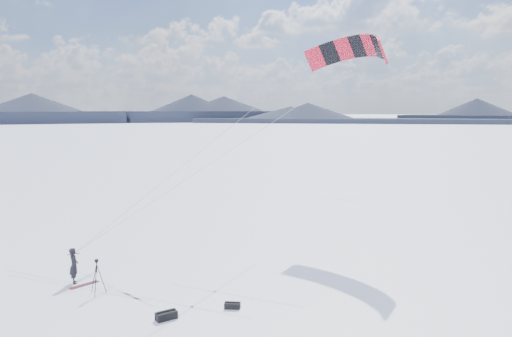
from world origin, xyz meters
name	(u,v)px	position (x,y,z in m)	size (l,w,h in m)	color
ground	(103,309)	(0.00, 0.00, 0.00)	(1800.00, 1800.00, 0.00)	white
horizon_hills	(100,226)	(0.00, 0.00, 3.28)	(704.00, 704.42, 8.29)	black
snow_tracks	(64,317)	(-1.44, -0.32, 0.00)	(13.93, 10.25, 0.01)	silver
snowkiter	(75,283)	(-1.00, 3.46, 0.00)	(0.59, 0.39, 1.62)	black
snowboard	(84,285)	(-0.62, 3.03, 0.02)	(1.35, 0.25, 0.04)	maroon
tripod	(97,272)	(-0.12, 1.69, 0.97)	(0.64, 0.68, 1.52)	black
gear_bag_a	(166,315)	(2.12, -1.88, 0.15)	(0.84, 0.53, 0.35)	black
gear_bag_b	(232,305)	(4.73, -1.75, 0.12)	(0.68, 0.54, 0.28)	black
power_kite	(351,51)	(15.35, 7.36, 11.29)	(17.71, 7.05, 10.94)	red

